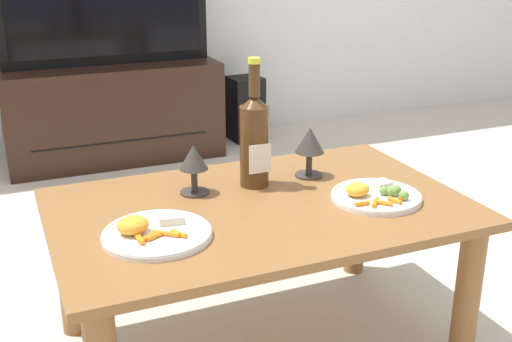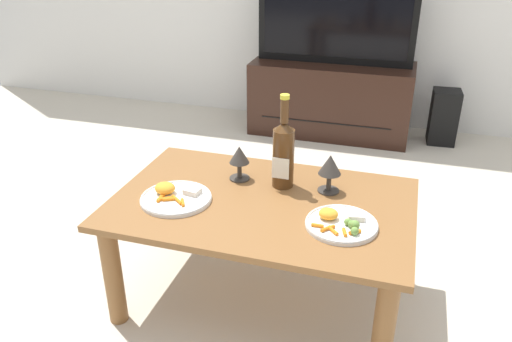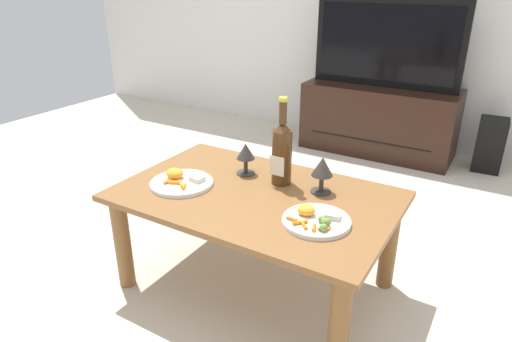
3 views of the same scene
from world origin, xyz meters
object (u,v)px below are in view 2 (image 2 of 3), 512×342
object	(u,v)px
dining_table	(262,219)
floor_speaker	(444,117)
tv_stand	(331,99)
goblet_left	(239,157)
dinner_plate_right	(341,223)
goblet_right	(330,167)
dinner_plate_left	(175,197)
tv_screen	(336,17)
wine_bottle	(283,152)

from	to	relation	value
dining_table	floor_speaker	world-z (taller)	dining_table
dining_table	tv_stand	bearing A→B (deg)	91.42
goblet_left	dinner_plate_right	world-z (taller)	goblet_left
goblet_left	floor_speaker	bearing A→B (deg)	64.02
tv_stand	floor_speaker	xyz separation A→B (m)	(0.78, 0.04, -0.07)
goblet_right	dinner_plate_right	xyz separation A→B (m)	(0.08, -0.24, -0.09)
tv_stand	dinner_plate_left	bearing A→B (deg)	-97.69
goblet_right	floor_speaker	bearing A→B (deg)	74.11
dinner_plate_left	goblet_right	bearing A→B (deg)	23.59
dinner_plate_left	dinner_plate_right	bearing A→B (deg)	-0.33
dinner_plate_left	dinner_plate_right	xyz separation A→B (m)	(0.62, -0.00, -0.00)
tv_stand	dinner_plate_right	size ratio (longest dim) A/B	4.49
tv_screen	dinner_plate_left	bearing A→B (deg)	-97.70
floor_speaker	goblet_left	xyz separation A→B (m)	(-0.87, -1.78, 0.36)
dinner_plate_right	dinner_plate_left	bearing A→B (deg)	179.67
dining_table	tv_screen	world-z (taller)	tv_screen
dining_table	dinner_plate_left	size ratio (longest dim) A/B	4.18
tv_stand	goblet_left	xyz separation A→B (m)	(-0.09, -1.74, 0.29)
tv_screen	goblet_left	size ratio (longest dim) A/B	7.43
tv_screen	goblet_left	bearing A→B (deg)	-93.02
floor_speaker	dinner_plate_left	xyz separation A→B (m)	(-1.04, -2.01, 0.28)
dinner_plate_left	dinner_plate_right	distance (m)	0.62
goblet_left	dinner_plate_right	distance (m)	0.51
goblet_right	dinner_plate_left	xyz separation A→B (m)	(-0.54, -0.23, -0.09)
dining_table	floor_speaker	bearing A→B (deg)	69.27
tv_stand	goblet_left	world-z (taller)	goblet_left
tv_stand	wine_bottle	xyz separation A→B (m)	(0.09, -1.75, 0.34)
dinner_plate_left	floor_speaker	bearing A→B (deg)	62.63
tv_screen	dinner_plate_right	world-z (taller)	tv_screen
goblet_left	tv_stand	bearing A→B (deg)	86.99
wine_bottle	goblet_left	bearing A→B (deg)	178.41
tv_stand	goblet_right	size ratio (longest dim) A/B	7.29
dining_table	goblet_left	size ratio (longest dim) A/B	7.79
tv_screen	goblet_left	xyz separation A→B (m)	(-0.09, -1.74, -0.27)
tv_stand	floor_speaker	size ratio (longest dim) A/B	2.98
tv_screen	floor_speaker	size ratio (longest dim) A/B	2.84
tv_screen	goblet_left	distance (m)	1.76
dinner_plate_left	dinner_plate_right	world-z (taller)	dinner_plate_left
dinner_plate_right	floor_speaker	bearing A→B (deg)	78.19
floor_speaker	goblet_right	distance (m)	1.89
tv_stand	dinner_plate_right	bearing A→B (deg)	-79.88
tv_screen	floor_speaker	world-z (taller)	tv_screen
goblet_right	dinner_plate_right	size ratio (longest dim) A/B	0.62
dining_table	wine_bottle	world-z (taller)	wine_bottle
tv_screen	dinner_plate_left	size ratio (longest dim) A/B	3.98
goblet_left	goblet_right	bearing A→B (deg)	0.00
tv_screen	tv_stand	bearing A→B (deg)	90.00
goblet_right	dinner_plate_right	world-z (taller)	goblet_right
tv_stand	tv_screen	distance (m)	0.56
wine_bottle	tv_screen	bearing A→B (deg)	92.91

